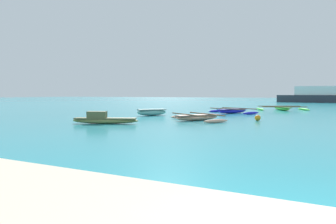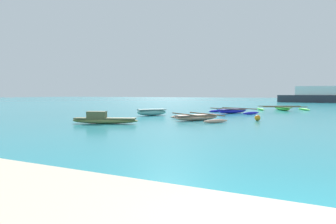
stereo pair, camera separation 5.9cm
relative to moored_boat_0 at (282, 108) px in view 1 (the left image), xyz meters
The scene contains 7 objects.
moored_boat_0 is the anchor object (origin of this frame).
moored_boat_1 19.56m from the moored_boat_0, 111.59° to the right, with size 3.52×1.87×0.66m.
moored_boat_2 14.23m from the moored_boat_0, 123.32° to the right, with size 1.97×2.14×0.47m.
moored_boat_3 14.52m from the moored_boat_0, 103.69° to the right, with size 4.09×3.58×0.40m.
moored_boat_4 7.30m from the moored_boat_0, 115.77° to the right, with size 4.27×3.39×0.41m.
mooring_buoy_1 12.81m from the moored_boat_0, 90.56° to the right, with size 0.35×0.35×0.35m.
distant_ferry 30.67m from the moored_boat_0, 84.27° to the left, with size 13.51×2.97×2.97m.
Camera 1 is at (-0.25, -3.37, 1.60)m, focal length 32.00 mm.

